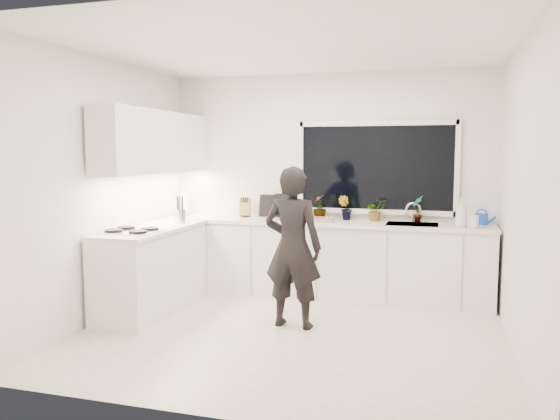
% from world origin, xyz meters
% --- Properties ---
extents(floor, '(4.00, 3.50, 0.02)m').
position_xyz_m(floor, '(0.00, 0.00, -0.01)').
color(floor, beige).
rests_on(floor, ground).
extents(wall_back, '(4.00, 0.02, 2.70)m').
position_xyz_m(wall_back, '(0.00, 1.76, 1.35)').
color(wall_back, white).
rests_on(wall_back, ground).
extents(wall_left, '(0.02, 3.50, 2.70)m').
position_xyz_m(wall_left, '(-2.01, 0.00, 1.35)').
color(wall_left, white).
rests_on(wall_left, ground).
extents(wall_right, '(0.02, 3.50, 2.70)m').
position_xyz_m(wall_right, '(2.01, 0.00, 1.35)').
color(wall_right, white).
rests_on(wall_right, ground).
extents(ceiling, '(4.00, 3.50, 0.02)m').
position_xyz_m(ceiling, '(0.00, 0.00, 2.71)').
color(ceiling, white).
rests_on(ceiling, wall_back).
extents(window, '(1.80, 0.02, 1.00)m').
position_xyz_m(window, '(0.60, 1.73, 1.55)').
color(window, black).
rests_on(window, wall_back).
extents(base_cabinets_back, '(3.92, 0.58, 0.88)m').
position_xyz_m(base_cabinets_back, '(0.00, 1.45, 0.44)').
color(base_cabinets_back, white).
rests_on(base_cabinets_back, floor).
extents(base_cabinets_left, '(0.58, 1.60, 0.88)m').
position_xyz_m(base_cabinets_left, '(-1.67, 0.35, 0.44)').
color(base_cabinets_left, white).
rests_on(base_cabinets_left, floor).
extents(countertop_back, '(3.94, 0.62, 0.04)m').
position_xyz_m(countertop_back, '(0.00, 1.44, 0.90)').
color(countertop_back, silver).
rests_on(countertop_back, base_cabinets_back).
extents(countertop_left, '(0.62, 1.60, 0.04)m').
position_xyz_m(countertop_left, '(-1.67, 0.35, 0.90)').
color(countertop_left, silver).
rests_on(countertop_left, base_cabinets_left).
extents(upper_cabinets, '(0.34, 2.10, 0.70)m').
position_xyz_m(upper_cabinets, '(-1.79, 0.70, 1.85)').
color(upper_cabinets, white).
rests_on(upper_cabinets, wall_left).
extents(sink, '(0.58, 0.42, 0.14)m').
position_xyz_m(sink, '(1.05, 1.45, 0.87)').
color(sink, silver).
rests_on(sink, countertop_back).
extents(faucet, '(0.03, 0.03, 0.22)m').
position_xyz_m(faucet, '(1.05, 1.65, 1.03)').
color(faucet, silver).
rests_on(faucet, countertop_back).
extents(stovetop, '(0.56, 0.48, 0.03)m').
position_xyz_m(stovetop, '(-1.69, -0.00, 0.94)').
color(stovetop, black).
rests_on(stovetop, countertop_left).
extents(person, '(0.61, 0.42, 1.61)m').
position_xyz_m(person, '(-0.04, 0.23, 0.80)').
color(person, black).
rests_on(person, floor).
extents(pizza_tray, '(0.43, 0.33, 0.03)m').
position_xyz_m(pizza_tray, '(-0.06, 1.42, 0.94)').
color(pizza_tray, silver).
rests_on(pizza_tray, countertop_back).
extents(pizza, '(0.40, 0.30, 0.01)m').
position_xyz_m(pizza, '(-0.06, 1.42, 0.95)').
color(pizza, '#AD3917').
rests_on(pizza, pizza_tray).
extents(watering_can, '(0.16, 0.16, 0.13)m').
position_xyz_m(watering_can, '(1.81, 1.61, 0.98)').
color(watering_can, blue).
rests_on(watering_can, countertop_back).
extents(paper_towel_roll, '(0.13, 0.13, 0.26)m').
position_xyz_m(paper_towel_roll, '(-1.85, 1.55, 1.05)').
color(paper_towel_roll, white).
rests_on(paper_towel_roll, countertop_back).
extents(knife_block, '(0.15, 0.12, 0.22)m').
position_xyz_m(knife_block, '(-1.03, 1.59, 1.03)').
color(knife_block, olive).
rests_on(knife_block, countertop_back).
extents(utensil_crock, '(0.16, 0.16, 0.16)m').
position_xyz_m(utensil_crock, '(-1.54, 0.80, 1.00)').
color(utensil_crock, silver).
rests_on(utensil_crock, countertop_left).
extents(picture_frame_large, '(0.22, 0.02, 0.28)m').
position_xyz_m(picture_frame_large, '(-0.76, 1.69, 1.06)').
color(picture_frame_large, black).
rests_on(picture_frame_large, countertop_back).
extents(picture_frame_small, '(0.25, 0.07, 0.30)m').
position_xyz_m(picture_frame_small, '(-0.53, 1.69, 1.07)').
color(picture_frame_small, black).
rests_on(picture_frame_small, countertop_back).
extents(herb_plants, '(1.34, 0.29, 0.31)m').
position_xyz_m(herb_plants, '(0.46, 1.61, 1.06)').
color(herb_plants, '#26662D').
rests_on(herb_plants, countertop_back).
extents(soap_bottles, '(0.26, 0.16, 0.32)m').
position_xyz_m(soap_bottles, '(1.61, 1.30, 1.07)').
color(soap_bottles, '#D8BF66').
rests_on(soap_bottles, countertop_back).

